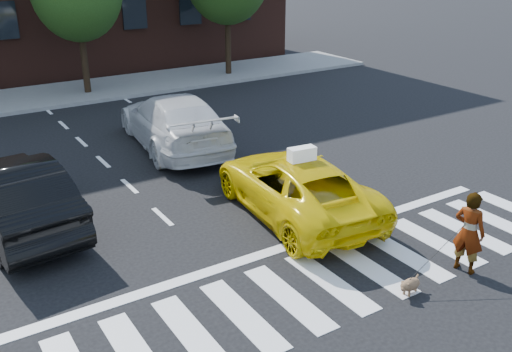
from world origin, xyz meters
The scene contains 10 objects.
ground centered at (0.00, 0.00, 0.00)m, with size 120.00×120.00×0.00m, color black.
crosswalk centered at (0.00, 0.00, 0.01)m, with size 13.00×2.40×0.01m, color silver.
stop_line centered at (0.00, 1.60, 0.01)m, with size 12.00×0.30×0.01m, color silver.
sidewalk_far centered at (0.00, 17.50, 0.07)m, with size 30.00×4.00×0.15m, color slate.
taxi centered at (1.24, 2.86, 0.72)m, with size 2.39×5.18×1.44m, color #E0C004.
black_sedan centered at (-4.65, 5.68, 0.84)m, with size 1.77×5.09×1.68m, color black.
white_suv centered at (0.84, 8.91, 0.86)m, with size 2.41×5.92×1.72m, color silver.
woman centered at (2.57, -1.10, 0.86)m, with size 0.63×0.41×1.72m, color #999999.
dog centered at (1.00, -1.11, 0.20)m, with size 0.60×0.32×0.34m.
taxi_sign centered at (1.24, 2.66, 1.60)m, with size 0.65×0.28×0.32m, color white.
Camera 1 is at (-6.33, -7.24, 6.17)m, focal length 40.00 mm.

